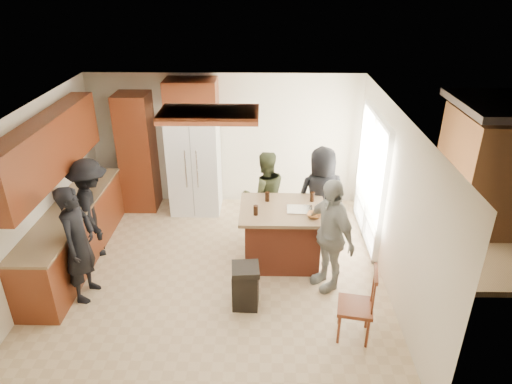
{
  "coord_description": "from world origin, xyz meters",
  "views": [
    {
      "loc": [
        0.73,
        -5.56,
        4.17
      ],
      "look_at": [
        0.61,
        0.53,
        1.15
      ],
      "focal_mm": 32.0,
      "sensor_mm": 36.0,
      "label": 1
    }
  ],
  "objects_px": {
    "person_front_left": "(79,244)",
    "refrigerator": "(195,165)",
    "person_behind_left": "(265,195)",
    "person_behind_right": "(321,197)",
    "person_counter": "(92,208)",
    "kitchen_island": "(282,234)",
    "person_side_right": "(330,235)",
    "trash_bin": "(246,286)",
    "spindle_chair": "(357,307)"
  },
  "relations": [
    {
      "from": "person_front_left",
      "to": "trash_bin",
      "type": "distance_m",
      "value": 2.3
    },
    {
      "from": "person_behind_left",
      "to": "kitchen_island",
      "type": "bearing_deg",
      "value": 94.12
    },
    {
      "from": "person_behind_right",
      "to": "kitchen_island",
      "type": "height_order",
      "value": "person_behind_right"
    },
    {
      "from": "refrigerator",
      "to": "spindle_chair",
      "type": "height_order",
      "value": "refrigerator"
    },
    {
      "from": "person_front_left",
      "to": "person_behind_right",
      "type": "bearing_deg",
      "value": -60.4
    },
    {
      "from": "person_side_right",
      "to": "refrigerator",
      "type": "distance_m",
      "value": 3.16
    },
    {
      "from": "person_side_right",
      "to": "person_counter",
      "type": "relative_size",
      "value": 1.04
    },
    {
      "from": "person_counter",
      "to": "person_side_right",
      "type": "bearing_deg",
      "value": -125.4
    },
    {
      "from": "person_behind_left",
      "to": "kitchen_island",
      "type": "xyz_separation_m",
      "value": [
        0.27,
        -0.78,
        -0.29
      ]
    },
    {
      "from": "refrigerator",
      "to": "spindle_chair",
      "type": "xyz_separation_m",
      "value": [
        2.42,
        -3.31,
        -0.45
      ]
    },
    {
      "from": "person_front_left",
      "to": "kitchen_island",
      "type": "xyz_separation_m",
      "value": [
        2.75,
        0.89,
        -0.37
      ]
    },
    {
      "from": "refrigerator",
      "to": "person_side_right",
      "type": "bearing_deg",
      "value": -46.13
    },
    {
      "from": "trash_bin",
      "to": "refrigerator",
      "type": "bearing_deg",
      "value": 110.64
    },
    {
      "from": "person_behind_left",
      "to": "person_side_right",
      "type": "relative_size",
      "value": 0.91
    },
    {
      "from": "person_behind_left",
      "to": "person_behind_right",
      "type": "height_order",
      "value": "person_behind_right"
    },
    {
      "from": "kitchen_island",
      "to": "trash_bin",
      "type": "relative_size",
      "value": 2.03
    },
    {
      "from": "person_front_left",
      "to": "trash_bin",
      "type": "relative_size",
      "value": 2.68
    },
    {
      "from": "person_behind_right",
      "to": "person_counter",
      "type": "bearing_deg",
      "value": -3.07
    },
    {
      "from": "person_behind_left",
      "to": "spindle_chair",
      "type": "xyz_separation_m",
      "value": [
        1.13,
        -2.4,
        -0.31
      ]
    },
    {
      "from": "person_behind_right",
      "to": "person_behind_left",
      "type": "bearing_deg",
      "value": -21.28
    },
    {
      "from": "refrigerator",
      "to": "person_front_left",
      "type": "bearing_deg",
      "value": -114.85
    },
    {
      "from": "refrigerator",
      "to": "person_counter",
      "type": "bearing_deg",
      "value": -132.71
    },
    {
      "from": "person_behind_left",
      "to": "refrigerator",
      "type": "relative_size",
      "value": 0.85
    },
    {
      "from": "kitchen_island",
      "to": "spindle_chair",
      "type": "xyz_separation_m",
      "value": [
        0.86,
        -1.62,
        -0.02
      ]
    },
    {
      "from": "kitchen_island",
      "to": "spindle_chair",
      "type": "height_order",
      "value": "spindle_chair"
    },
    {
      "from": "person_front_left",
      "to": "refrigerator",
      "type": "xyz_separation_m",
      "value": [
        1.19,
        2.58,
        0.06
      ]
    },
    {
      "from": "person_front_left",
      "to": "refrigerator",
      "type": "distance_m",
      "value": 2.84
    },
    {
      "from": "kitchen_island",
      "to": "trash_bin",
      "type": "distance_m",
      "value": 1.2
    },
    {
      "from": "person_side_right",
      "to": "trash_bin",
      "type": "xyz_separation_m",
      "value": [
        -1.15,
        -0.49,
        -0.52
      ]
    },
    {
      "from": "kitchen_island",
      "to": "person_front_left",
      "type": "bearing_deg",
      "value": -162.06
    },
    {
      "from": "person_behind_right",
      "to": "trash_bin",
      "type": "height_order",
      "value": "person_behind_right"
    },
    {
      "from": "person_side_right",
      "to": "spindle_chair",
      "type": "bearing_deg",
      "value": -17.02
    },
    {
      "from": "person_front_left",
      "to": "person_behind_left",
      "type": "bearing_deg",
      "value": -50.06
    },
    {
      "from": "person_behind_left",
      "to": "person_behind_right",
      "type": "xyz_separation_m",
      "value": [
        0.91,
        -0.19,
        0.07
      ]
    },
    {
      "from": "refrigerator",
      "to": "spindle_chair",
      "type": "relative_size",
      "value": 1.81
    },
    {
      "from": "person_counter",
      "to": "spindle_chair",
      "type": "bearing_deg",
      "value": -138.6
    },
    {
      "from": "person_behind_right",
      "to": "kitchen_island",
      "type": "relative_size",
      "value": 1.3
    },
    {
      "from": "person_counter",
      "to": "refrigerator",
      "type": "distance_m",
      "value": 2.05
    },
    {
      "from": "person_front_left",
      "to": "person_behind_left",
      "type": "xyz_separation_m",
      "value": [
        2.48,
        1.67,
        -0.08
      ]
    },
    {
      "from": "spindle_chair",
      "to": "person_counter",
      "type": "bearing_deg",
      "value": 154.68
    },
    {
      "from": "person_behind_right",
      "to": "trash_bin",
      "type": "relative_size",
      "value": 2.65
    },
    {
      "from": "trash_bin",
      "to": "kitchen_island",
      "type": "bearing_deg",
      "value": 64.33
    },
    {
      "from": "trash_bin",
      "to": "spindle_chair",
      "type": "bearing_deg",
      "value": -21.69
    },
    {
      "from": "person_front_left",
      "to": "spindle_chair",
      "type": "distance_m",
      "value": 3.71
    },
    {
      "from": "person_behind_right",
      "to": "kitchen_island",
      "type": "distance_m",
      "value": 0.95
    },
    {
      "from": "person_behind_left",
      "to": "person_behind_right",
      "type": "distance_m",
      "value": 0.93
    },
    {
      "from": "person_front_left",
      "to": "refrigerator",
      "type": "relative_size",
      "value": 0.94
    },
    {
      "from": "person_behind_right",
      "to": "person_side_right",
      "type": "distance_m",
      "value": 1.18
    },
    {
      "from": "trash_bin",
      "to": "person_counter",
      "type": "bearing_deg",
      "value": 152.72
    },
    {
      "from": "person_front_left",
      "to": "trash_bin",
      "type": "xyz_separation_m",
      "value": [
        2.24,
        -0.18,
        -0.52
      ]
    }
  ]
}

